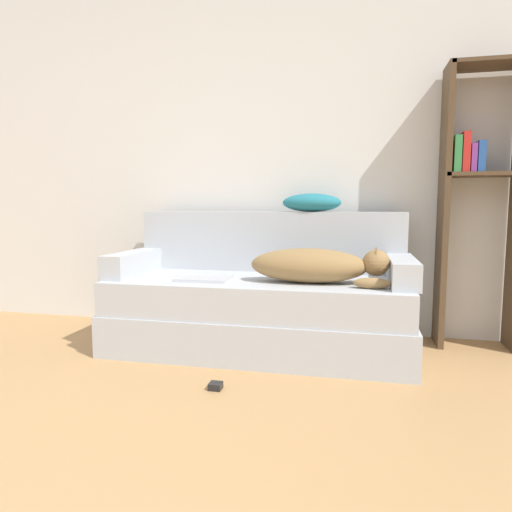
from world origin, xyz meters
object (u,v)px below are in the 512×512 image
(laptop, at_px, (204,278))
(power_adapter, at_px, (216,386))
(throw_pillow, at_px, (312,203))
(couch, at_px, (259,314))
(dog, at_px, (316,266))
(bookshelf, at_px, (479,190))

(laptop, xyz_separation_m, power_adapter, (0.24, -0.54, -0.45))
(laptop, bearing_deg, throw_pillow, 35.16)
(couch, bearing_deg, dog, -15.82)
(dog, distance_m, bookshelf, 1.16)
(throw_pillow, bearing_deg, couch, -131.27)
(dog, bearing_deg, bookshelf, 25.49)
(throw_pillow, height_order, power_adapter, throw_pillow)
(dog, height_order, bookshelf, bookshelf)
(dog, bearing_deg, throw_pillow, 99.40)
(couch, xyz_separation_m, laptop, (-0.32, -0.14, 0.24))
(couch, relative_size, bookshelf, 1.05)
(couch, height_order, laptop, laptop)
(couch, distance_m, laptop, 0.42)
(couch, bearing_deg, throw_pillow, 48.73)
(couch, distance_m, bookshelf, 1.58)
(throw_pillow, xyz_separation_m, bookshelf, (1.04, 0.03, 0.08))
(bookshelf, bearing_deg, power_adapter, -143.47)
(couch, bearing_deg, laptop, -156.64)
(couch, distance_m, power_adapter, 0.71)
(throw_pillow, height_order, bookshelf, bookshelf)
(throw_pillow, distance_m, power_adapter, 1.41)
(laptop, relative_size, power_adapter, 5.20)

